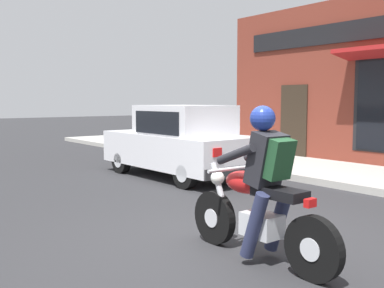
{
  "coord_description": "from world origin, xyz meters",
  "views": [
    {
      "loc": [
        -3.64,
        -3.94,
        1.67
      ],
      "look_at": [
        0.94,
        1.89,
        0.95
      ],
      "focal_mm": 42.0,
      "sensor_mm": 36.0,
      "label": 1
    }
  ],
  "objects": [
    {
      "name": "car_hatchback",
      "position": [
        2.15,
        3.88,
        0.77
      ],
      "size": [
        1.69,
        3.8,
        1.57
      ],
      "color": "black",
      "rests_on": "ground"
    },
    {
      "name": "sidewalk_curb",
      "position": [
        4.99,
        3.0,
        0.07
      ],
      "size": [
        2.6,
        22.0,
        0.14
      ],
      "primitive_type": "cube",
      "color": "#ADAAA3",
      "rests_on": "ground"
    },
    {
      "name": "motorcycle_with_rider",
      "position": [
        -0.27,
        -0.79,
        0.68
      ],
      "size": [
        0.56,
        2.02,
        1.62
      ],
      "color": "black",
      "rests_on": "ground"
    },
    {
      "name": "ground_plane",
      "position": [
        0.0,
        0.0,
        0.0
      ],
      "size": [
        80.0,
        80.0,
        0.0
      ],
      "primitive_type": "plane",
      "color": "#2B2B2D"
    }
  ]
}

